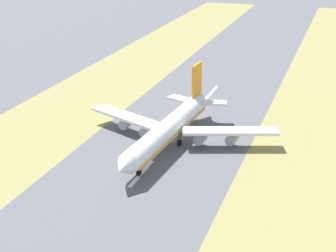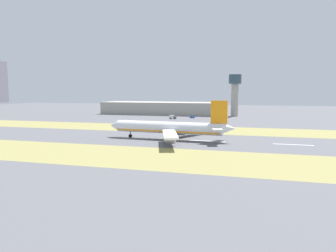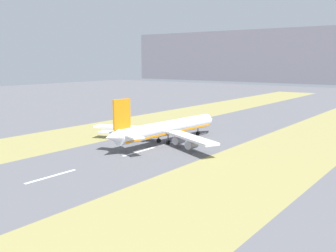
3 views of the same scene
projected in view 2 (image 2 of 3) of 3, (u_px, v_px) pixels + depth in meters
name	position (u px, v px, depth m)	size (l,w,h in m)	color
ground_plane	(178.00, 140.00, 166.39)	(800.00, 800.00, 0.00)	#56565B
grass_median_west	(150.00, 157.00, 123.36)	(40.00, 600.00, 0.01)	olive
grass_median_east	(196.00, 129.00, 209.41)	(40.00, 600.00, 0.01)	olive
centreline_dash_near	(293.00, 145.00, 151.49)	(1.20, 18.00, 0.01)	silver
centreline_dash_mid	(207.00, 141.00, 162.37)	(1.20, 18.00, 0.01)	silver
centreline_dash_far	(132.00, 138.00, 173.24)	(1.20, 18.00, 0.01)	silver
airplane_main_jet	(172.00, 128.00, 165.35)	(63.99, 67.22, 20.20)	white
terminal_building	(160.00, 108.00, 342.20)	(36.00, 119.23, 12.62)	#A39E93
control_tower	(235.00, 91.00, 312.62)	(12.00, 12.00, 39.89)	#A39E93
service_truck	(173.00, 117.00, 286.17)	(3.56, 6.32, 3.10)	#4C4C51
apron_car	(192.00, 117.00, 294.02)	(2.68, 4.67, 2.03)	#1E51B2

